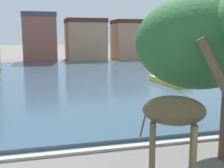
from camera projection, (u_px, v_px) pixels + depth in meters
harbor_water at (78, 78)px, 33.19m from camera, size 83.70×41.29×0.31m
quay_edge_coping at (142, 145)px, 13.28m from camera, size 83.70×0.50×0.12m
giraffe_statue at (179, 114)px, 8.65m from camera, size 2.87×1.70×5.26m
sailboat_yellow at (167, 80)px, 28.74m from camera, size 2.11×6.52×7.76m
townhouse_tall_gabled at (40, 38)px, 54.30m from camera, size 6.07×7.78×9.06m
townhouse_end_terrace at (85, 40)px, 58.10m from camera, size 7.72×7.71×8.20m
townhouse_narrow_midrow at (129, 40)px, 61.18m from camera, size 6.79×6.95×8.15m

